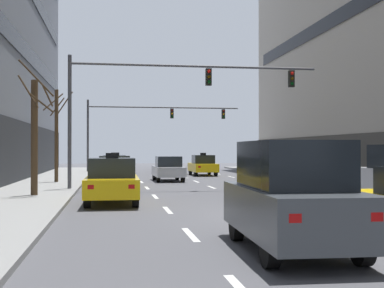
{
  "coord_description": "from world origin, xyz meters",
  "views": [
    {
      "loc": [
        -5.23,
        -15.14,
        2.0
      ],
      "look_at": [
        -0.4,
        16.16,
        2.33
      ],
      "focal_mm": 49.02,
      "sensor_mm": 36.0,
      "label": 1
    }
  ],
  "objects_px": {
    "taxi_driving_1": "(112,181)",
    "taxi_driving_6": "(203,165)",
    "car_driving_3": "(292,196)",
    "car_driving_5": "(114,167)",
    "traffic_signal_0": "(163,91)",
    "street_tree_0": "(35,134)",
    "taxi_driving_4": "(115,171)",
    "traffic_signal_1": "(145,119)",
    "street_tree_2": "(57,133)",
    "car_driving_2": "(168,169)"
  },
  "relations": [
    {
      "from": "taxi_driving_1",
      "to": "taxi_driving_6",
      "type": "distance_m",
      "value": 21.27
    },
    {
      "from": "car_driving_3",
      "to": "car_driving_5",
      "type": "height_order",
      "value": "car_driving_3"
    },
    {
      "from": "taxi_driving_1",
      "to": "taxi_driving_6",
      "type": "relative_size",
      "value": 1.08
    },
    {
      "from": "taxi_driving_1",
      "to": "traffic_signal_0",
      "type": "bearing_deg",
      "value": 67.74
    },
    {
      "from": "traffic_signal_0",
      "to": "street_tree_0",
      "type": "relative_size",
      "value": 2.28
    },
    {
      "from": "taxi_driving_4",
      "to": "taxi_driving_6",
      "type": "xyz_separation_m",
      "value": [
        6.74,
        10.76,
        -0.04
      ]
    },
    {
      "from": "taxi_driving_4",
      "to": "traffic_signal_1",
      "type": "relative_size",
      "value": 0.34
    },
    {
      "from": "taxi_driving_6",
      "to": "street_tree_2",
      "type": "distance_m",
      "value": 13.5
    },
    {
      "from": "taxi_driving_4",
      "to": "taxi_driving_6",
      "type": "distance_m",
      "value": 12.7
    },
    {
      "from": "taxi_driving_4",
      "to": "car_driving_5",
      "type": "xyz_separation_m",
      "value": [
        -0.01,
        8.57,
        -0.03
      ]
    },
    {
      "from": "car_driving_3",
      "to": "traffic_signal_0",
      "type": "bearing_deg",
      "value": 93.62
    },
    {
      "from": "taxi_driving_4",
      "to": "traffic_signal_1",
      "type": "xyz_separation_m",
      "value": [
        2.7,
        16.37,
        3.76
      ]
    },
    {
      "from": "traffic_signal_0",
      "to": "traffic_signal_1",
      "type": "relative_size",
      "value": 0.94
    },
    {
      "from": "taxi_driving_4",
      "to": "traffic_signal_1",
      "type": "distance_m",
      "value": 17.01
    },
    {
      "from": "taxi_driving_6",
      "to": "traffic_signal_0",
      "type": "xyz_separation_m",
      "value": [
        -4.45,
        -14.08,
        4.1
      ]
    },
    {
      "from": "traffic_signal_1",
      "to": "traffic_signal_0",
      "type": "bearing_deg",
      "value": -91.21
    },
    {
      "from": "taxi_driving_4",
      "to": "car_driving_5",
      "type": "bearing_deg",
      "value": 90.06
    },
    {
      "from": "taxi_driving_4",
      "to": "taxi_driving_6",
      "type": "height_order",
      "value": "taxi_driving_4"
    },
    {
      "from": "car_driving_3",
      "to": "traffic_signal_1",
      "type": "distance_m",
      "value": 35.51
    },
    {
      "from": "car_driving_3",
      "to": "taxi_driving_6",
      "type": "relative_size",
      "value": 1.08
    },
    {
      "from": "taxi_driving_1",
      "to": "taxi_driving_4",
      "type": "distance_m",
      "value": 9.35
    },
    {
      "from": "car_driving_5",
      "to": "traffic_signal_1",
      "type": "xyz_separation_m",
      "value": [
        2.71,
        7.8,
        3.79
      ]
    },
    {
      "from": "car_driving_2",
      "to": "street_tree_0",
      "type": "bearing_deg",
      "value": -121.38
    },
    {
      "from": "taxi_driving_6",
      "to": "traffic_signal_0",
      "type": "distance_m",
      "value": 15.33
    },
    {
      "from": "taxi_driving_6",
      "to": "street_tree_0",
      "type": "relative_size",
      "value": 0.78
    },
    {
      "from": "traffic_signal_1",
      "to": "taxi_driving_6",
      "type": "bearing_deg",
      "value": -54.24
    },
    {
      "from": "car_driving_2",
      "to": "taxi_driving_4",
      "type": "xyz_separation_m",
      "value": [
        -3.35,
        -4.15,
        0.05
      ]
    },
    {
      "from": "car_driving_3",
      "to": "traffic_signal_0",
      "type": "xyz_separation_m",
      "value": [
        -0.99,
        15.65,
        3.8
      ]
    },
    {
      "from": "car_driving_5",
      "to": "street_tree_2",
      "type": "relative_size",
      "value": 0.81
    },
    {
      "from": "taxi_driving_1",
      "to": "traffic_signal_1",
      "type": "height_order",
      "value": "traffic_signal_1"
    },
    {
      "from": "car_driving_3",
      "to": "street_tree_2",
      "type": "height_order",
      "value": "street_tree_2"
    },
    {
      "from": "car_driving_5",
      "to": "car_driving_2",
      "type": "bearing_deg",
      "value": -52.77
    },
    {
      "from": "street_tree_0",
      "to": "street_tree_2",
      "type": "bearing_deg",
      "value": 90.05
    },
    {
      "from": "taxi_driving_6",
      "to": "traffic_signal_1",
      "type": "relative_size",
      "value": 0.32
    },
    {
      "from": "car_driving_3",
      "to": "street_tree_0",
      "type": "height_order",
      "value": "street_tree_0"
    },
    {
      "from": "car_driving_2",
      "to": "street_tree_2",
      "type": "xyz_separation_m",
      "value": [
        -6.66,
        -2.14,
        2.18
      ]
    },
    {
      "from": "traffic_signal_0",
      "to": "traffic_signal_1",
      "type": "height_order",
      "value": "traffic_signal_0"
    },
    {
      "from": "traffic_signal_1",
      "to": "street_tree_0",
      "type": "height_order",
      "value": "traffic_signal_1"
    },
    {
      "from": "car_driving_3",
      "to": "taxi_driving_1",
      "type": "bearing_deg",
      "value": 109.76
    },
    {
      "from": "traffic_signal_0",
      "to": "street_tree_0",
      "type": "bearing_deg",
      "value": -148.4
    },
    {
      "from": "traffic_signal_1",
      "to": "street_tree_2",
      "type": "relative_size",
      "value": 2.49
    },
    {
      "from": "traffic_signal_0",
      "to": "traffic_signal_1",
      "type": "xyz_separation_m",
      "value": [
        0.42,
        19.69,
        -0.3
      ]
    },
    {
      "from": "car_driving_5",
      "to": "street_tree_0",
      "type": "relative_size",
      "value": 0.79
    },
    {
      "from": "taxi_driving_1",
      "to": "traffic_signal_0",
      "type": "xyz_separation_m",
      "value": [
        2.47,
        6.03,
        4.04
      ]
    },
    {
      "from": "car_driving_2",
      "to": "taxi_driving_6",
      "type": "xyz_separation_m",
      "value": [
        3.39,
        6.61,
        0.01
      ]
    },
    {
      "from": "taxi_driving_6",
      "to": "street_tree_0",
      "type": "height_order",
      "value": "street_tree_0"
    },
    {
      "from": "traffic_signal_1",
      "to": "street_tree_2",
      "type": "height_order",
      "value": "traffic_signal_1"
    },
    {
      "from": "car_driving_5",
      "to": "street_tree_0",
      "type": "height_order",
      "value": "street_tree_0"
    },
    {
      "from": "taxi_driving_1",
      "to": "taxi_driving_4",
      "type": "xyz_separation_m",
      "value": [
        0.18,
        9.34,
        -0.02
      ]
    },
    {
      "from": "taxi_driving_1",
      "to": "street_tree_0",
      "type": "relative_size",
      "value": 0.84
    }
  ]
}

